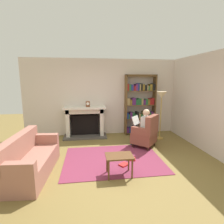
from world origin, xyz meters
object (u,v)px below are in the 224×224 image
object	(u,v)px
armchair_reading	(146,133)
side_table	(119,159)
bookshelf	(140,106)
floor_lamp	(161,99)
seated_reader	(143,126)
sofa_floral	(30,160)
mantel_clock	(88,104)
fireplace	(85,120)

from	to	relation	value
armchair_reading	side_table	distance (m)	1.82
bookshelf	floor_lamp	size ratio (longest dim) A/B	1.35
seated_reader	sofa_floral	distance (m)	3.11
seated_reader	floor_lamp	distance (m)	1.23
seated_reader	mantel_clock	bearing A→B (deg)	-82.38
fireplace	seated_reader	bearing A→B (deg)	-35.10
mantel_clock	seated_reader	bearing A→B (deg)	-34.56
bookshelf	floor_lamp	bearing A→B (deg)	-51.15
mantel_clock	side_table	bearing A→B (deg)	-77.04
sofa_floral	bookshelf	bearing A→B (deg)	-47.17
armchair_reading	sofa_floral	bearing A→B (deg)	-26.24
bookshelf	sofa_floral	world-z (taller)	bookshelf
fireplace	bookshelf	size ratio (longest dim) A/B	0.68
fireplace	bookshelf	bearing A→B (deg)	0.98
seated_reader	side_table	world-z (taller)	seated_reader
bookshelf	fireplace	bearing A→B (deg)	-179.02
mantel_clock	fireplace	bearing A→B (deg)	137.99
seated_reader	side_table	distance (m)	1.85
mantel_clock	side_table	size ratio (longest dim) A/B	0.34
bookshelf	side_table	size ratio (longest dim) A/B	3.85
bookshelf	floor_lamp	distance (m)	0.88
sofa_floral	side_table	world-z (taller)	sofa_floral
fireplace	seated_reader	xyz separation A→B (m)	(1.71, -1.20, 0.05)
armchair_reading	seated_reader	xyz separation A→B (m)	(-0.09, 0.08, 0.20)
armchair_reading	floor_lamp	size ratio (longest dim) A/B	0.61
fireplace	side_table	distance (m)	2.85
mantel_clock	bookshelf	bearing A→B (deg)	4.12
floor_lamp	fireplace	bearing A→B (deg)	166.27
fireplace	armchair_reading	size ratio (longest dim) A/B	1.51
fireplace	armchair_reading	bearing A→B (deg)	-35.48
side_table	bookshelf	bearing A→B (deg)	65.50
fireplace	bookshelf	xyz separation A→B (m)	(1.99, 0.03, 0.48)
seated_reader	fireplace	bearing A→B (deg)	-82.92
sofa_floral	floor_lamp	size ratio (longest dim) A/B	1.10
armchair_reading	fireplace	bearing A→B (deg)	-83.29
bookshelf	armchair_reading	size ratio (longest dim) A/B	2.22
mantel_clock	seated_reader	distance (m)	2.01
seated_reader	sofa_floral	world-z (taller)	seated_reader
bookshelf	side_table	distance (m)	3.13
bookshelf	sofa_floral	xyz separation A→B (m)	(-3.12, -2.47, -0.73)
armchair_reading	seated_reader	world-z (taller)	seated_reader
bookshelf	side_table	xyz separation A→B (m)	(-1.27, -2.78, -0.67)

